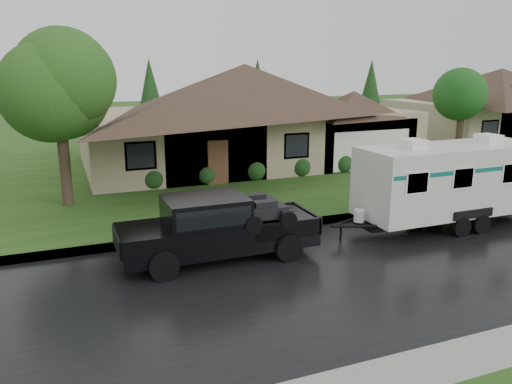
# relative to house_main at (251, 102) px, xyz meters

# --- Properties ---
(ground) EXTENTS (140.00, 140.00, 0.00)m
(ground) POSITION_rel_house_main_xyz_m (-2.29, -13.84, -3.59)
(ground) COLOR #224917
(ground) RESTS_ON ground
(road) EXTENTS (140.00, 8.00, 0.01)m
(road) POSITION_rel_house_main_xyz_m (-2.29, -15.84, -3.59)
(road) COLOR black
(road) RESTS_ON ground
(curb) EXTENTS (140.00, 0.50, 0.15)m
(curb) POSITION_rel_house_main_xyz_m (-2.29, -11.59, -3.52)
(curb) COLOR gray
(curb) RESTS_ON ground
(lawn) EXTENTS (140.00, 26.00, 0.15)m
(lawn) POSITION_rel_house_main_xyz_m (-2.29, 1.16, -3.52)
(lawn) COLOR #224917
(lawn) RESTS_ON ground
(house_main) EXTENTS (19.44, 10.80, 6.90)m
(house_main) POSITION_rel_house_main_xyz_m (0.00, 0.00, 0.00)
(house_main) COLOR gray
(house_main) RESTS_ON lawn
(house_neighbor) EXTENTS (15.12, 9.72, 6.45)m
(house_neighbor) POSITION_rel_house_main_xyz_m (19.97, 0.50, -0.27)
(house_neighbor) COLOR tan
(house_neighbor) RESTS_ON lawn
(tree_left_green) EXTENTS (4.09, 4.09, 6.77)m
(tree_left_green) POSITION_rel_house_main_xyz_m (-10.33, -6.10, 1.25)
(tree_left_green) COLOR #382B1E
(tree_left_green) RESTS_ON lawn
(tree_right_green) EXTENTS (3.33, 3.33, 5.51)m
(tree_right_green) POSITION_rel_house_main_xyz_m (11.57, -4.27, 0.38)
(tree_right_green) COLOR #382B1E
(tree_right_green) RESTS_ON lawn
(shrub_row) EXTENTS (13.60, 1.00, 1.00)m
(shrub_row) POSITION_rel_house_main_xyz_m (-0.29, -4.54, -2.94)
(shrub_row) COLOR #143814
(shrub_row) RESTS_ON lawn
(pickup_truck) EXTENTS (5.88, 2.23, 1.96)m
(pickup_truck) POSITION_rel_house_main_xyz_m (-6.38, -13.56, -2.54)
(pickup_truck) COLOR black
(pickup_truck) RESTS_ON ground
(travel_trailer) EXTENTS (7.25, 2.55, 3.25)m
(travel_trailer) POSITION_rel_house_main_xyz_m (2.43, -13.56, -1.87)
(travel_trailer) COLOR silver
(travel_trailer) RESTS_ON ground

